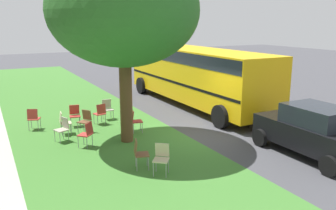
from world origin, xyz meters
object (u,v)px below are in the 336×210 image
object	(u,v)px
chair_5	(85,119)
chair_6	(64,121)
chair_3	(135,120)
parked_car	(313,130)
chair_8	(161,156)
chair_4	(100,112)
chair_7	(63,128)
chair_1	(33,117)
chair_0	(87,133)
chair_9	(107,108)
school_bus	(195,71)
chair_2	(139,152)
street_tree	(124,11)
chair_10	(75,114)

from	to	relation	value
chair_5	chair_6	world-z (taller)	same
chair_3	chair_5	world-z (taller)	same
parked_car	chair_8	bearing A→B (deg)	78.92
chair_4	chair_7	bearing A→B (deg)	129.16
chair_3	chair_1	bearing A→B (deg)	57.89
chair_8	chair_0	bearing A→B (deg)	22.25
chair_1	chair_9	xyz separation A→B (m)	(0.20, -3.10, 0.00)
chair_0	school_bus	size ratio (longest dim) A/B	0.08
chair_0	chair_6	xyz separation A→B (m)	(1.81, 0.39, 0.00)
chair_0	chair_2	bearing A→B (deg)	-160.94
chair_7	chair_4	bearing A→B (deg)	-50.84
chair_1	chair_3	bearing A→B (deg)	-122.11
street_tree	parked_car	world-z (taller)	street_tree
chair_1	chair_8	distance (m)	6.60
chair_6	chair_8	distance (m)	5.22
chair_3	chair_4	xyz separation A→B (m)	(1.71, 0.86, 0.00)
parked_car	chair_5	bearing A→B (deg)	45.17
chair_3	chair_5	xyz separation A→B (m)	(0.90, 1.71, 0.00)
chair_6	chair_4	bearing A→B (deg)	-67.57
chair_1	chair_6	distance (m)	1.46
street_tree	chair_0	world-z (taller)	street_tree
chair_1	chair_10	bearing A→B (deg)	-97.87
chair_1	chair_5	xyz separation A→B (m)	(-1.26, -1.73, 0.00)
street_tree	chair_7	distance (m)	4.63
chair_1	chair_9	bearing A→B (deg)	-86.37
chair_6	chair_7	world-z (taller)	same
chair_4	parked_car	world-z (taller)	parked_car
chair_0	chair_3	xyz separation A→B (m)	(0.78, -2.10, 0.00)
chair_2	chair_4	xyz separation A→B (m)	(5.01, -0.37, 0.00)
chair_6	chair_7	distance (m)	0.84
chair_6	parked_car	bearing A→B (deg)	-131.86
chair_7	chair_3	bearing A→B (deg)	-94.64
street_tree	chair_6	bearing A→B (deg)	45.22
chair_5	chair_7	bearing A→B (deg)	124.62
chair_3	chair_0	bearing A→B (deg)	110.30
chair_2	chair_4	size ratio (longest dim) A/B	1.00
chair_3	school_bus	bearing A→B (deg)	-57.07
chair_4	chair_8	distance (m)	5.62
chair_6	chair_3	bearing A→B (deg)	-112.59
chair_6	chair_7	size ratio (longest dim) A/B	1.00
chair_6	chair_7	xyz separation A→B (m)	(-0.82, 0.20, 0.00)
chair_7	chair_1	bearing A→B (deg)	21.00
chair_9	school_bus	bearing A→B (deg)	-83.15
chair_0	parked_car	bearing A→B (deg)	-123.44
chair_7	chair_8	world-z (taller)	same
chair_4	parked_car	xyz separation A→B (m)	(-6.58, -4.96, 0.32)
chair_1	chair_7	world-z (taller)	same
chair_3	chair_7	bearing A→B (deg)	85.36
chair_2	chair_7	distance (m)	3.81
chair_2	parked_car	xyz separation A→B (m)	(-1.57, -5.33, 0.32)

